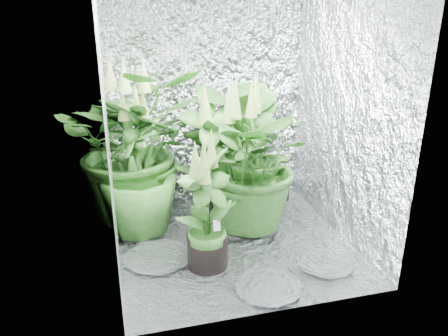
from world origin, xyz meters
The scene contains 10 objects.
ground centered at (0.00, 0.00, 0.00)m, with size 1.60×1.60×0.00m, color silver.
walls centered at (0.00, 0.00, 1.00)m, with size 1.62×1.62×2.00m.
plant_a centered at (-0.63, 0.56, 0.61)m, with size 1.19×1.19×1.28m.
plant_b centered at (-0.07, 0.30, 0.49)m, with size 0.68×0.68×1.09m.
plant_c centered at (0.23, 0.41, 0.51)m, with size 0.74×0.74×1.12m.
plant_d centered at (-0.63, 0.31, 0.51)m, with size 0.79×0.79×1.09m.
plant_e centered at (0.14, 0.15, 0.54)m, with size 1.11×1.11×1.12m.
plant_f centered at (-0.24, -0.25, 0.40)m, with size 0.58×0.58×0.89m.
circulation_fan centered at (0.58, 0.63, 0.17)m, with size 0.22×0.33×0.40m.
plant_label centered at (-0.19, -0.28, 0.30)m, with size 0.05×0.01×0.07m, color white.
Camera 1 is at (-0.76, -2.66, 1.59)m, focal length 35.00 mm.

